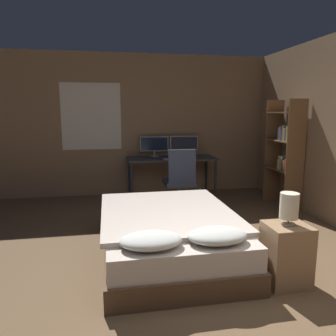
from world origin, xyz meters
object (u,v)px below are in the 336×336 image
nightstand (286,254)px  office_chair (180,185)px  keyboard (174,159)px  bedside_lamp (289,206)px  monitor_right (184,144)px  bed (169,234)px  monitor_left (154,145)px  desk (172,162)px  bookshelf (286,149)px  computer_mouse (189,158)px

nightstand → office_chair: office_chair is taller
nightstand → keyboard: size_ratio=1.50×
nightstand → office_chair: size_ratio=0.57×
bedside_lamp → keyboard: bearing=97.9°
nightstand → office_chair: (-0.46, 2.54, 0.13)m
monitor_right → keyboard: bearing=-122.7°
bed → office_chair: 1.82m
monitor_left → nightstand: bearing=-78.5°
desk → bookshelf: size_ratio=0.91×
bedside_lamp → desk: (-0.44, 3.37, -0.09)m
monitor_left → monitor_right: (0.59, 0.00, 0.00)m
computer_mouse → bedside_lamp: bearing=-87.2°
monitor_left → computer_mouse: 0.77m
computer_mouse → office_chair: bearing=-117.4°
monitor_left → bed: bearing=-94.9°
bedside_lamp → desk: size_ratio=0.18×
bed → keyboard: bearing=77.0°
bedside_lamp → office_chair: (-0.46, 2.54, -0.34)m
desk → bed: bearing=-101.8°
nightstand → bookshelf: (1.34, 2.37, 0.71)m
bed → office_chair: office_chair is taller
nightstand → bedside_lamp: bedside_lamp is taller
desk → monitor_left: monitor_left is taller
monitor_left → keyboard: monitor_left is taller
bed → computer_mouse: computer_mouse is taller
bed → monitor_right: monitor_right is taller
nightstand → desk: bearing=97.4°
nightstand → monitor_left: (-0.73, 3.60, 0.69)m
bed → monitor_right: size_ratio=3.73×
office_chair → bookshelf: bearing=-5.3°
monitor_right → keyboard: 0.59m
monitor_right → office_chair: size_ratio=0.54×
monitor_left → bookshelf: size_ratio=0.30×
bed → desk: bearing=78.2°
nightstand → office_chair: bearing=100.3°
monitor_right → bookshelf: bookshelf is taller
desk → bookshelf: 2.06m
office_chair → computer_mouse: bearing=62.6°
bedside_lamp → monitor_right: 3.61m
bed → bedside_lamp: (0.98, -0.80, 0.51)m
desk → bookshelf: bearing=-29.3°
bedside_lamp → office_chair: 2.60m
bed → monitor_left: bearing=85.1°
nightstand → computer_mouse: computer_mouse is taller
nightstand → bed: bearing=140.7°
bed → desk: (0.54, 2.57, 0.42)m
nightstand → bookshelf: size_ratio=0.32×
bedside_lamp → monitor_right: size_ratio=0.55×
monitor_left → keyboard: size_ratio=1.42×
bed → computer_mouse: bearing=70.6°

